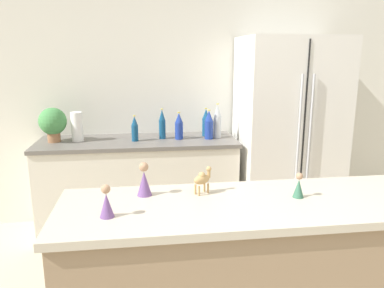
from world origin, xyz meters
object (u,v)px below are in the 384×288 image
back_bottle_3 (217,122)px  back_bottle_4 (206,123)px  back_bottle_5 (135,129)px  wise_man_figurine_purple (106,203)px  camel_figurine (202,179)px  potted_plant (53,122)px  refrigerator (288,135)px  back_bottle_2 (179,126)px  wise_man_figurine_crimson (144,181)px  back_bottle_1 (162,124)px  wise_man_figurine_blue (299,187)px  back_bottle_0 (209,125)px  paper_towel_roll (77,127)px

back_bottle_3 → back_bottle_4: back_bottle_3 is taller
back_bottle_5 → wise_man_figurine_purple: size_ratio=1.70×
camel_figurine → wise_man_figurine_purple: bearing=-153.7°
potted_plant → refrigerator: bearing=-2.1°
back_bottle_2 → potted_plant: bearing=178.3°
potted_plant → wise_man_figurine_crimson: 1.92m
back_bottle_5 → back_bottle_1: bearing=15.5°
wise_man_figurine_blue → back_bottle_0: bearing=92.9°
camel_figurine → paper_towel_roll: bearing=115.9°
refrigerator → back_bottle_4: size_ratio=6.70×
refrigerator → wise_man_figurine_crimson: size_ratio=11.29×
back_bottle_2 → camel_figurine: size_ratio=2.01×
back_bottle_4 → wise_man_figurine_purple: (-0.76, -2.05, 0.05)m
refrigerator → back_bottle_0: refrigerator is taller
potted_plant → paper_towel_roll: size_ratio=1.17×
camel_figurine → wise_man_figurine_purple: (-0.43, -0.21, -0.01)m
back_bottle_5 → camel_figurine: 1.74m
back_bottle_0 → back_bottle_1: back_bottle_1 is taller
back_bottle_5 → potted_plant: bearing=175.1°
back_bottle_1 → back_bottle_0: bearing=-9.0°
back_bottle_1 → back_bottle_5: (-0.25, -0.07, -0.02)m
back_bottle_0 → back_bottle_3: bearing=21.5°
camel_figurine → wise_man_figurine_crimson: size_ratio=0.79×
refrigerator → back_bottle_5: refrigerator is taller
potted_plant → wise_man_figurine_blue: bearing=-51.4°
paper_towel_roll → wise_man_figurine_purple: size_ratio=1.92×
back_bottle_2 → camel_figurine: (-0.06, -1.73, 0.07)m
potted_plant → wise_man_figurine_blue: 2.40m
back_bottle_1 → wise_man_figurine_purple: bearing=-99.6°
back_bottle_4 → wise_man_figurine_purple: back_bottle_4 is taller
back_bottle_2 → wise_man_figurine_blue: bearing=-78.7°
back_bottle_2 → wise_man_figurine_purple: size_ratio=1.83×
back_bottle_5 → paper_towel_roll: bearing=173.2°
refrigerator → back_bottle_0: (-0.76, 0.02, 0.11)m
back_bottle_2 → back_bottle_5: (-0.40, -0.03, -0.01)m
back_bottle_4 → back_bottle_5: size_ratio=1.15×
back_bottle_1 → back_bottle_2: back_bottle_1 is taller
back_bottle_4 → wise_man_figurine_crimson: (-0.61, -1.83, 0.06)m
back_bottle_0 → back_bottle_5: back_bottle_0 is taller
paper_towel_roll → back_bottle_5: 0.52m
paper_towel_roll → wise_man_figurine_blue: 2.27m
paper_towel_roll → back_bottle_4: (1.19, 0.08, -0.00)m
back_bottle_5 → wise_man_figurine_crimson: (0.07, -1.69, 0.08)m
refrigerator → wise_man_figurine_purple: bearing=-128.9°
back_bottle_1 → potted_plant: bearing=-179.5°
potted_plant → wise_man_figurine_crimson: size_ratio=1.93×
back_bottle_3 → wise_man_figurine_blue: (0.01, -1.85, 0.02)m
back_bottle_1 → camel_figurine: back_bottle_1 is taller
back_bottle_2 → refrigerator: bearing=-2.7°
wise_man_figurine_blue → wise_man_figurine_crimson: 0.71m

